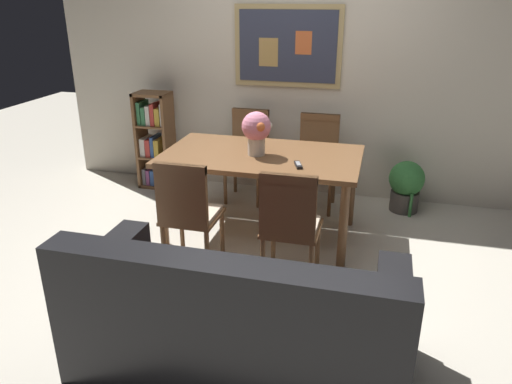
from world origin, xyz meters
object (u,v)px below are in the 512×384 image
(dining_chair_near_left, at_px, (188,209))
(leather_couch, at_px, (235,323))
(dining_chair_far_left, at_px, (248,147))
(dining_chair_far_right, at_px, (317,154))
(potted_ivy, at_px, (406,185))
(dining_table, at_px, (261,164))
(bookshelf, at_px, (155,141))
(flower_vase, at_px, (257,130))
(tv_remote, at_px, (298,165))
(dining_chair_near_right, at_px, (290,221))

(dining_chair_near_left, relative_size, leather_couch, 0.51)
(dining_chair_far_left, relative_size, dining_chair_far_right, 1.00)
(potted_ivy, bearing_deg, dining_chair_near_left, -134.33)
(dining_chair_far_right, bearing_deg, dining_table, -115.24)
(bookshelf, bearing_deg, leather_couch, -56.60)
(dining_chair_far_right, distance_m, potted_ivy, 0.91)
(flower_vase, bearing_deg, tv_remote, -27.70)
(dining_chair_near_right, height_order, potted_ivy, dining_chair_near_right)
(dining_chair_near_left, distance_m, bookshelf, 1.94)
(dining_chair_far_left, xyz_separation_m, dining_chair_far_right, (0.71, -0.03, 0.00))
(leather_couch, bearing_deg, dining_chair_near_right, 82.08)
(dining_table, bearing_deg, flower_vase, -139.74)
(dining_table, relative_size, bookshelf, 1.58)
(dining_table, relative_size, dining_chair_near_right, 1.80)
(dining_chair_near_left, height_order, leather_couch, dining_chair_near_left)
(dining_chair_far_right, relative_size, bookshelf, 0.88)
(dining_chair_near_right, bearing_deg, dining_chair_near_left, 179.22)
(dining_chair_far_left, height_order, dining_chair_near_right, same)
(dining_chair_far_left, height_order, dining_chair_far_right, same)
(dining_chair_far_left, relative_size, leather_couch, 0.51)
(dining_chair_far_left, relative_size, dining_chair_near_left, 1.00)
(dining_chair_near_left, height_order, flower_vase, flower_vase)
(flower_vase, height_order, tv_remote, flower_vase)
(dining_chair_near_right, height_order, tv_remote, dining_chair_near_right)
(dining_chair_near_right, bearing_deg, dining_chair_far_left, 115.05)
(dining_table, height_order, dining_chair_near_right, dining_chair_near_right)
(dining_table, xyz_separation_m, bookshelf, (-1.40, 0.86, -0.14))
(dining_chair_near_right, height_order, flower_vase, flower_vase)
(dining_chair_far_left, distance_m, bookshelf, 1.06)
(bookshelf, bearing_deg, dining_chair_near_right, -42.46)
(dining_chair_far_left, height_order, potted_ivy, dining_chair_far_left)
(dining_chair_far_left, xyz_separation_m, flower_vase, (0.31, -0.84, 0.42))
(dining_chair_near_left, bearing_deg, leather_couch, -55.00)
(tv_remote, bearing_deg, flower_vase, 152.30)
(dining_chair_far_left, height_order, dining_chair_near_left, same)
(dining_chair_far_left, height_order, flower_vase, flower_vase)
(leather_couch, bearing_deg, bookshelf, 123.40)
(potted_ivy, bearing_deg, dining_table, -145.23)
(dining_table, distance_m, tv_remote, 0.43)
(dining_chair_near_right, distance_m, potted_ivy, 1.86)
(dining_chair_near_right, distance_m, leather_couch, 0.93)
(potted_ivy, bearing_deg, leather_couch, -110.71)
(dining_chair_far_left, height_order, leather_couch, dining_chair_far_left)
(dining_chair_far_right, distance_m, leather_couch, 2.46)
(dining_chair_far_right, distance_m, flower_vase, 0.99)
(leather_couch, height_order, tv_remote, leather_couch)
(dining_chair_near_left, height_order, dining_chair_far_right, same)
(dining_chair_far_right, relative_size, flower_vase, 2.53)
(dining_chair_far_right, height_order, flower_vase, flower_vase)
(dining_chair_far_left, distance_m, dining_chair_near_left, 1.58)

